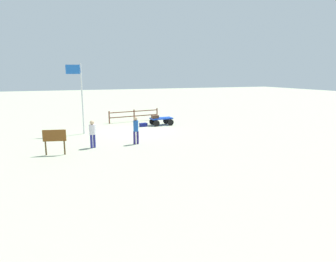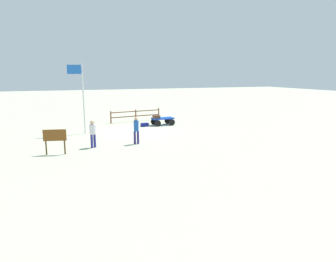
% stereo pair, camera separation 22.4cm
% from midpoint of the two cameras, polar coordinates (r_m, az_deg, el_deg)
% --- Properties ---
extents(ground_plane, '(120.00, 120.00, 0.00)m').
position_cam_midpoint_polar(ground_plane, '(22.42, -5.55, -0.02)').
color(ground_plane, '#A9AF92').
extents(luggage_cart, '(1.82, 1.13, 0.62)m').
position_cam_midpoint_polar(luggage_cart, '(24.88, -0.79, 2.13)').
color(luggage_cart, '#1138B3').
rests_on(luggage_cart, ground).
extents(suitcase_dark, '(0.60, 0.47, 0.25)m').
position_cam_midpoint_polar(suitcase_dark, '(24.49, -1.96, 2.72)').
color(suitcase_dark, '#483020').
rests_on(suitcase_dark, luggage_cart).
extents(suitcase_navy, '(0.64, 0.48, 0.29)m').
position_cam_midpoint_polar(suitcase_navy, '(24.31, -4.21, 1.20)').
color(suitcase_navy, navy).
rests_on(suitcase_navy, ground).
extents(worker_lead, '(0.34, 0.31, 1.67)m').
position_cam_midpoint_polar(worker_lead, '(18.15, -5.73, 0.43)').
color(worker_lead, navy).
rests_on(worker_lead, ground).
extents(worker_trailing, '(0.51, 0.51, 1.61)m').
position_cam_midpoint_polar(worker_trailing, '(17.68, -13.81, -0.06)').
color(worker_trailing, navy).
rests_on(worker_trailing, ground).
extents(flagpole, '(1.03, 0.26, 4.92)m').
position_cam_midpoint_polar(flagpole, '(21.81, -15.98, 7.26)').
color(flagpole, silver).
rests_on(flagpole, ground).
extents(signboard, '(1.17, 0.32, 1.35)m').
position_cam_midpoint_polar(signboard, '(16.77, -20.43, -1.16)').
color(signboard, '#4C3319').
rests_on(signboard, ground).
extents(wooden_fence, '(4.71, 0.83, 1.07)m').
position_cam_midpoint_polar(wooden_fence, '(26.94, -5.94, 3.16)').
color(wooden_fence, brown).
rests_on(wooden_fence, ground).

